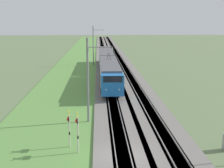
# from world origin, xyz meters

# --- Properties ---
(ground_plane) EXTENTS (400.00, 400.00, 0.00)m
(ground_plane) POSITION_xyz_m (0.00, 0.00, 0.00)
(ground_plane) COLOR #60754C
(ballast_main) EXTENTS (240.00, 4.40, 0.30)m
(ballast_main) POSITION_xyz_m (50.00, 0.00, 0.15)
(ballast_main) COLOR slate
(ballast_main) RESTS_ON ground
(ballast_adjacent) EXTENTS (240.00, 4.40, 0.30)m
(ballast_adjacent) POSITION_xyz_m (50.00, -3.91, 0.15)
(ballast_adjacent) COLOR slate
(ballast_adjacent) RESTS_ON ground
(track_main) EXTENTS (240.00, 1.57, 0.45)m
(track_main) POSITION_xyz_m (50.00, 0.00, 0.16)
(track_main) COLOR #4C4238
(track_main) RESTS_ON ground
(track_adjacent) EXTENTS (240.00, 1.57, 0.45)m
(track_adjacent) POSITION_xyz_m (50.00, -3.91, 0.16)
(track_adjacent) COLOR #4C4238
(track_adjacent) RESTS_ON ground
(grass_verge) EXTENTS (240.00, 12.22, 0.12)m
(grass_verge) POSITION_xyz_m (50.00, 5.34, 0.06)
(grass_verge) COLOR #5B8E42
(grass_verge) RESTS_ON ground
(passenger_train) EXTENTS (39.90, 2.92, 4.92)m
(passenger_train) POSITION_xyz_m (35.40, 0.00, 2.29)
(passenger_train) COLOR blue
(passenger_train) RESTS_ON ground
(crossing_signal_near) EXTENTS (0.70, 0.23, 3.42)m
(crossing_signal_near) POSITION_xyz_m (1.07, 3.34, 2.08)
(crossing_signal_near) COLOR beige
(crossing_signal_near) RESTS_ON ground
(crossing_signal_aux) EXTENTS (0.70, 0.23, 3.18)m
(crossing_signal_aux) POSITION_xyz_m (2.24, 4.09, 1.93)
(crossing_signal_aux) COLOR beige
(crossing_signal_aux) RESTS_ON ground
(catenary_mast_near) EXTENTS (0.22, 2.56, 8.44)m
(catenary_mast_near) POSITION_xyz_m (8.56, 2.70, 4.36)
(catenary_mast_near) COLOR slate
(catenary_mast_near) RESTS_ON ground
(catenary_mast_mid) EXTENTS (0.22, 2.56, 8.88)m
(catenary_mast_mid) POSITION_xyz_m (48.72, 2.70, 4.59)
(catenary_mast_mid) COLOR slate
(catenary_mast_mid) RESTS_ON ground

